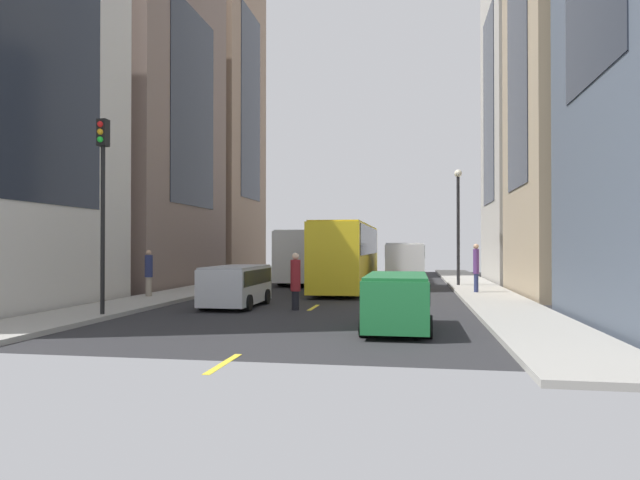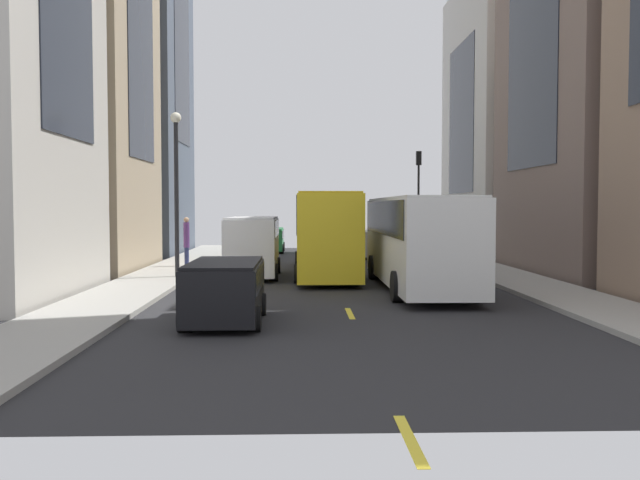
# 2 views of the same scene
# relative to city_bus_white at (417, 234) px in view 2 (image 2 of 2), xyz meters

# --- Properties ---
(ground_plane) EXTENTS (41.46, 41.46, 0.00)m
(ground_plane) POSITION_rel_city_bus_white_xyz_m (2.89, -4.77, -2.01)
(ground_plane) COLOR #28282B
(sidewalk_west) EXTENTS (2.77, 44.00, 0.15)m
(sidewalk_west) POSITION_rel_city_bus_white_xyz_m (-4.45, -4.77, -1.93)
(sidewalk_west) COLOR #9E9B93
(sidewalk_west) RESTS_ON ground
(sidewalk_east) EXTENTS (2.77, 44.00, 0.15)m
(sidewalk_east) POSITION_rel_city_bus_white_xyz_m (10.24, -4.77, -1.93)
(sidewalk_east) COLOR #9E9B93
(sidewalk_east) RESTS_ON ground
(lane_stripe_0) EXTENTS (0.16, 2.00, 0.01)m
(lane_stripe_0) POSITION_rel_city_bus_white_xyz_m (2.89, -25.77, -2.00)
(lane_stripe_0) COLOR yellow
(lane_stripe_0) RESTS_ON ground
(lane_stripe_1) EXTENTS (0.16, 2.00, 0.01)m
(lane_stripe_1) POSITION_rel_city_bus_white_xyz_m (2.89, -15.27, -2.00)
(lane_stripe_1) COLOR yellow
(lane_stripe_1) RESTS_ON ground
(lane_stripe_2) EXTENTS (0.16, 2.00, 0.01)m
(lane_stripe_2) POSITION_rel_city_bus_white_xyz_m (2.89, -4.77, -2.00)
(lane_stripe_2) COLOR yellow
(lane_stripe_2) RESTS_ON ground
(lane_stripe_3) EXTENTS (0.16, 2.00, 0.01)m
(lane_stripe_3) POSITION_rel_city_bus_white_xyz_m (2.89, 5.73, -2.00)
(lane_stripe_3) COLOR yellow
(lane_stripe_3) RESTS_ON ground
(lane_stripe_4) EXTENTS (0.16, 2.00, 0.01)m
(lane_stripe_4) POSITION_rel_city_bus_white_xyz_m (2.89, 16.23, -2.00)
(lane_stripe_4) COLOR yellow
(lane_stripe_4) RESTS_ON ground
(building_west_0) EXTENTS (7.02, 11.78, 17.34)m
(building_west_0) POSITION_rel_city_bus_white_xyz_m (-9.51, -18.85, 6.67)
(building_west_0) COLOR beige
(building_west_0) RESTS_ON ground
(building_west_1) EXTENTS (8.94, 11.67, 21.18)m
(building_west_1) POSITION_rel_city_bus_white_xyz_m (-10.46, -5.61, 8.58)
(building_west_1) COLOR #7A665B
(building_west_1) RESTS_ON ground
(building_east_0) EXTENTS (7.55, 9.74, 31.58)m
(building_east_0) POSITION_rel_city_bus_white_xyz_m (15.56, -19.73, 13.78)
(building_east_0) COLOR #4C5666
(building_east_0) RESTS_ON ground
(building_east_1) EXTENTS (9.49, 9.22, 23.42)m
(building_east_1) POSITION_rel_city_bus_white_xyz_m (16.52, -8.19, 9.70)
(building_east_1) COLOR tan
(building_east_1) RESTS_ON ground
(city_bus_white) EXTENTS (2.80, 11.19, 3.35)m
(city_bus_white) POSITION_rel_city_bus_white_xyz_m (0.00, 0.00, 0.00)
(city_bus_white) COLOR silver
(city_bus_white) RESTS_ON ground
(streetcar_yellow) EXTENTS (2.70, 12.78, 3.59)m
(streetcar_yellow) POSITION_rel_city_bus_white_xyz_m (3.18, -5.95, 0.12)
(streetcar_yellow) COLOR yellow
(streetcar_yellow) RESTS_ON ground
(delivery_van_white) EXTENTS (2.25, 5.51, 2.58)m
(delivery_van_white) POSITION_rel_city_bus_white_xyz_m (6.31, -4.55, -0.49)
(delivery_van_white) COLOR white
(delivery_van_white) RESTS_ON ground
(car_black_0) EXTENTS (1.99, 4.01, 1.61)m
(car_black_0) POSITION_rel_city_bus_white_xyz_m (6.24, 7.20, -1.06)
(car_black_0) COLOR black
(car_black_0) RESTS_ON ground
(car_silver_1) EXTENTS (1.97, 4.17, 1.62)m
(car_silver_1) POSITION_rel_city_bus_white_xyz_m (-0.17, -15.52, -1.05)
(car_silver_1) COLOR #B7BABF
(car_silver_1) RESTS_ON ground
(car_green_2) EXTENTS (1.90, 4.16, 1.60)m
(car_green_2) POSITION_rel_city_bus_white_xyz_m (6.27, -20.66, -1.06)
(car_green_2) COLOR #1E7238
(car_green_2) RESTS_ON ground
(pedestrian_walking_far) EXTENTS (0.38, 0.38, 2.15)m
(pedestrian_walking_far) POSITION_rel_city_bus_white_xyz_m (2.37, -16.18, -0.88)
(pedestrian_walking_far) COLOR black
(pedestrian_walking_far) RESTS_ON ground
(pedestrian_crossing_near) EXTENTS (0.36, 0.36, 2.08)m
(pedestrian_crossing_near) POSITION_rel_city_bus_white_xyz_m (-5.03, -13.20, -0.75)
(pedestrian_crossing_near) COLOR gray
(pedestrian_crossing_near) RESTS_ON ground
(pedestrian_crossing_mid) EXTENTS (0.29, 0.29, 2.37)m
(pedestrian_crossing_mid) POSITION_rel_city_bus_white_xyz_m (9.79, -8.52, -0.55)
(pedestrian_crossing_mid) COLOR navy
(pedestrian_crossing_mid) RESTS_ON ground
(traffic_light_near_corner) EXTENTS (0.32, 0.44, 6.49)m
(traffic_light_near_corner) POSITION_rel_city_bus_white_xyz_m (-3.46, -19.64, 2.61)
(traffic_light_near_corner) COLOR black
(traffic_light_near_corner) RESTS_ON ground
(streetlamp_near) EXTENTS (0.44, 0.44, 6.73)m
(streetlamp_near) POSITION_rel_city_bus_white_xyz_m (9.35, -3.41, 2.29)
(streetlamp_near) COLOR black
(streetlamp_near) RESTS_ON ground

